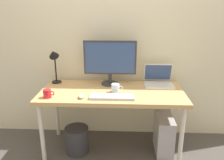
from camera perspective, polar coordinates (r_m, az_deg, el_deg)
The scene contains 12 objects.
ground_plane at distance 2.79m, azimuth -0.00°, elevation -16.50°, with size 6.00×6.00×0.00m, color #4C4742.
back_wall at distance 2.70m, azimuth 0.38°, elevation 12.11°, with size 4.40×0.04×2.60m, color beige.
desk at distance 2.47m, azimuth -0.00°, elevation -3.97°, with size 1.52×0.67×0.72m.
monitor at distance 2.56m, azimuth -0.49°, elevation 4.96°, with size 0.58×0.20×0.50m.
laptop at distance 2.67m, azimuth 11.41°, elevation 0.09°, with size 0.32×0.27×0.23m.
desk_lamp at distance 2.67m, azimuth -14.14°, elevation 5.10°, with size 0.11×0.16×0.42m.
keyboard at distance 2.26m, azimuth -0.04°, elevation -4.18°, with size 0.44×0.14×0.02m, color #B2B2B7.
mouse at distance 2.28m, azimuth -7.63°, elevation -4.03°, with size 0.06×0.09×0.03m, color #B2B2B7.
coffee_mug at distance 2.35m, azimuth -15.68°, elevation -3.25°, with size 0.11×0.08×0.08m.
glass_cup at distance 2.39m, azimuth 0.89°, elevation -2.05°, with size 0.12×0.09×0.09m.
computer_tower at distance 2.71m, azimuth 12.66°, elevation -12.93°, with size 0.18×0.36×0.42m, color #B2B2B7.
wastebasket at distance 2.69m, azimuth -8.62°, elevation -14.41°, with size 0.26×0.26×0.30m, color #333338.
Camera 1 is at (0.10, -2.28, 1.60)m, focal length 37.01 mm.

